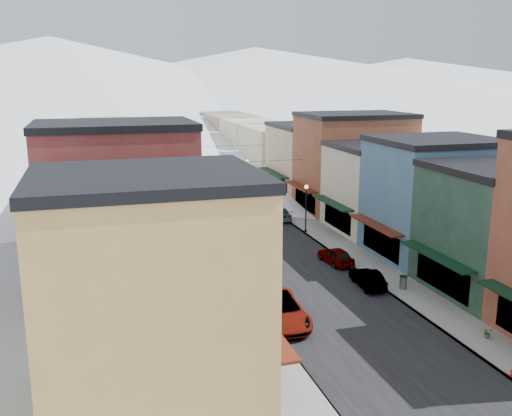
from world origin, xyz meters
TOP-DOWN VIEW (x-y plane):
  - ground at (0.00, 0.00)m, footprint 600.00×600.00m
  - road at (0.00, 60.00)m, footprint 10.00×160.00m
  - sidewalk_left at (-6.60, 60.00)m, footprint 3.20×160.00m
  - sidewalk_right at (6.60, 60.00)m, footprint 3.20×160.00m
  - curb_left at (-5.05, 60.00)m, footprint 0.10×160.00m
  - curb_right at (5.05, 60.00)m, footprint 0.10×160.00m
  - bldg_l_yellow at (-13.19, 4.00)m, footprint 11.30×8.70m
  - bldg_l_cream at (-13.19, 12.50)m, footprint 11.30×8.20m
  - bldg_l_brick_near at (-13.69, 20.50)m, footprint 12.30×8.20m
  - bldg_l_grayblue at (-13.19, 29.00)m, footprint 11.30×9.20m
  - bldg_l_brick_far at (-14.19, 38.00)m, footprint 13.30×9.20m
  - bldg_l_tan at (-13.19, 48.00)m, footprint 11.30×11.20m
  - bldg_r_green at (13.19, 12.00)m, footprint 11.30×9.20m
  - bldg_r_blue at (13.19, 21.00)m, footprint 11.30×9.20m
  - bldg_r_cream at (13.69, 30.00)m, footprint 12.30×9.20m
  - bldg_r_brick_far at (14.19, 39.00)m, footprint 13.30×9.20m
  - bldg_r_tan at (13.19, 49.00)m, footprint 11.30×11.20m
  - distant_blocks at (0.00, 83.00)m, footprint 34.00×55.00m
  - mountain_ridge at (-19.47, 277.18)m, footprint 670.00×340.00m
  - overhead_cables at (0.00, 47.50)m, footprint 16.40×15.04m
  - car_white_suv at (-4.30, 11.21)m, footprint 3.38×6.58m
  - car_silver_sedan at (-3.50, 20.96)m, footprint 2.02×4.74m
  - car_dark_hatch at (-3.97, 33.59)m, footprint 1.74×4.33m
  - car_silver_wagon at (-3.91, 47.09)m, footprint 2.45×5.47m
  - car_green_sedan at (4.14, 15.45)m, footprint 1.76×4.26m
  - car_gray_suv at (4.10, 21.19)m, footprint 2.04×4.33m
  - car_black_sedan at (4.30, 37.22)m, footprint 2.05×4.98m
  - car_lane_silver at (-1.49, 49.97)m, footprint 2.10×4.45m
  - car_lane_white at (1.12, 73.08)m, footprint 3.07×5.65m
  - trash_can at (6.34, 14.03)m, footprint 0.58×0.58m
  - streetlamp_near at (5.20, 31.05)m, footprint 0.40×0.40m
  - streetlamp_far at (5.20, 52.98)m, footprint 0.36×0.36m
  - planter_near at (6.93, 5.29)m, footprint 0.62×0.56m
  - snow_pile_near at (-4.43, 16.80)m, footprint 2.57×2.78m
  - snow_pile_mid at (-4.46, 24.01)m, footprint 2.20×2.55m
  - snow_pile_far at (-4.88, 44.89)m, footprint 2.53×2.76m

SIDE VIEW (x-z plane):
  - ground at x=0.00m, z-range 0.00..0.00m
  - road at x=0.00m, z-range 0.00..0.01m
  - sidewalk_left at x=-6.60m, z-range 0.00..0.15m
  - sidewalk_right at x=6.60m, z-range 0.00..0.15m
  - curb_left at x=-5.05m, z-range 0.00..0.15m
  - curb_right at x=5.05m, z-range 0.00..0.15m
  - snow_pile_mid at x=-4.46m, z-range -0.02..0.91m
  - planter_near at x=6.93m, z-range 0.15..0.77m
  - snow_pile_far at x=-4.88m, z-range -0.02..1.05m
  - snow_pile_near at x=-4.43m, z-range -0.02..1.06m
  - trash_can at x=6.34m, z-range 0.16..1.15m
  - car_green_sedan at x=4.14m, z-range 0.00..1.37m
  - car_dark_hatch at x=-3.97m, z-range 0.00..1.40m
  - car_gray_suv at x=4.10m, z-range 0.00..1.43m
  - car_black_sedan at x=4.30m, z-range 0.00..1.44m
  - car_lane_silver at x=-1.49m, z-range 0.00..1.47m
  - car_lane_white at x=1.12m, z-range 0.00..1.50m
  - car_silver_wagon at x=-3.91m, z-range 0.00..1.56m
  - car_silver_sedan at x=-3.50m, z-range 0.00..1.60m
  - car_white_suv at x=-4.30m, z-range 0.00..1.78m
  - streetlamp_far at x=5.20m, z-range 0.72..5.09m
  - streetlamp_near at x=5.20m, z-range 0.78..5.62m
  - distant_blocks at x=0.00m, z-range 0.00..8.00m
  - bldg_r_cream at x=13.69m, z-range 0.01..9.01m
  - bldg_l_grayblue at x=-13.19m, z-range 0.01..9.01m
  - bldg_r_tan at x=13.19m, z-range 0.01..9.51m
  - bldg_r_green at x=13.19m, z-range 0.01..9.51m
  - bldg_l_cream at x=-13.19m, z-range 0.01..9.51m
  - bldg_l_tan at x=-13.19m, z-range 0.01..10.01m
  - bldg_r_blue at x=13.19m, z-range 0.01..10.51m
  - bldg_l_brick_far at x=-14.19m, z-range 0.01..11.01m
  - bldg_r_brick_far at x=14.19m, z-range 0.01..11.51m
  - bldg_l_yellow at x=-13.19m, z-range 0.01..11.51m
  - overhead_cables at x=0.00m, z-range 6.18..6.22m
  - bldg_l_brick_near at x=-13.69m, z-range 0.01..12.51m
  - mountain_ridge at x=-19.47m, z-range -2.64..31.36m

